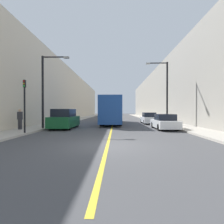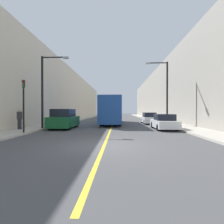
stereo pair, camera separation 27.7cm
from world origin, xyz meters
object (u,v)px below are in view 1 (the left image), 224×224
object	(u,v)px
car_right_mid	(149,119)
pedestrian	(20,119)
car_right_near	(165,122)
bus	(112,110)
street_lamp_left	(45,87)
traffic_light	(25,104)
street_lamp_right	(165,89)
parked_suv_left	(65,120)

from	to	relation	value
car_right_mid	pedestrian	world-z (taller)	pedestrian
car_right_near	bus	bearing A→B (deg)	126.10
street_lamp_left	car_right_near	bearing A→B (deg)	3.19
traffic_light	street_lamp_right	bearing A→B (deg)	32.26
pedestrian	car_right_mid	bearing A→B (deg)	34.85
bus	street_lamp_right	size ratio (longest dim) A/B	1.64
parked_suv_left	car_right_mid	bearing A→B (deg)	35.04
pedestrian	parked_suv_left	bearing A→B (deg)	34.28
car_right_near	street_lamp_right	xyz separation A→B (m)	(1.12, 3.82, 3.65)
bus	parked_suv_left	world-z (taller)	bus
bus	street_lamp_left	size ratio (longest dim) A/B	1.79
bus	car_right_near	xyz separation A→B (m)	(5.21, -7.15, -1.17)
street_lamp_left	street_lamp_right	world-z (taller)	street_lamp_right
street_lamp_right	pedestrian	size ratio (longest dim) A/B	4.08
car_right_mid	traffic_light	size ratio (longest dim) A/B	1.16
parked_suv_left	car_right_mid	distance (m)	11.65
traffic_light	parked_suv_left	bearing A→B (deg)	70.53
bus	car_right_mid	distance (m)	5.19
parked_suv_left	traffic_light	world-z (taller)	traffic_light
car_right_near	street_lamp_right	size ratio (longest dim) A/B	0.58
car_right_mid	street_lamp_left	world-z (taller)	street_lamp_left
parked_suv_left	car_right_near	size ratio (longest dim) A/B	1.12
street_lamp_left	traffic_light	size ratio (longest dim) A/B	1.72
street_lamp_right	parked_suv_left	bearing A→B (deg)	-162.96
car_right_near	traffic_light	world-z (taller)	traffic_light
street_lamp_right	traffic_light	size ratio (longest dim) A/B	1.87
car_right_mid	parked_suv_left	bearing A→B (deg)	-144.96
car_right_near	pedestrian	size ratio (longest dim) A/B	2.36
parked_suv_left	car_right_near	distance (m)	9.71
pedestrian	car_right_near	bearing A→B (deg)	7.51
car_right_near	traffic_light	distance (m)	12.09
parked_suv_left	pedestrian	bearing A→B (deg)	-145.72
car_right_mid	bus	bearing A→B (deg)	-179.53
car_right_near	pedestrian	bearing A→B (deg)	-172.49
pedestrian	traffic_light	bearing A→B (deg)	-54.61
parked_suv_left	car_right_near	world-z (taller)	parked_suv_left
street_lamp_left	street_lamp_right	distance (m)	13.04
car_right_near	pedestrian	xyz separation A→B (m)	(-12.93, -1.71, 0.41)
car_right_near	car_right_mid	distance (m)	7.19
car_right_near	pedestrian	distance (m)	13.05
car_right_near	street_lamp_right	distance (m)	5.40
car_right_near	pedestrian	world-z (taller)	pedestrian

